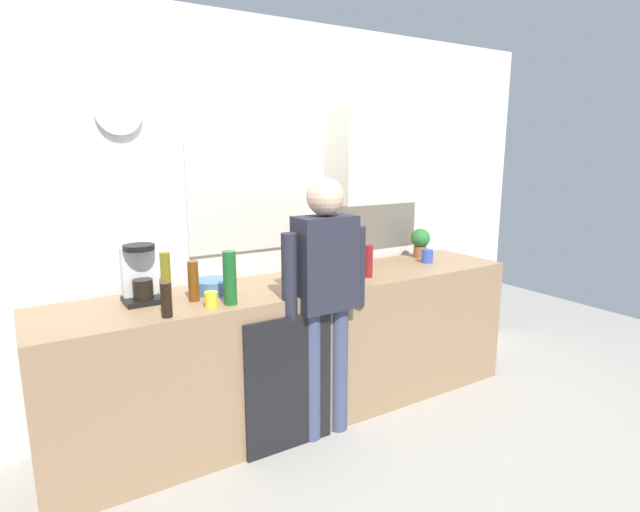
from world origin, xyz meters
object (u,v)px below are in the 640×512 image
(bottle_dark_sauce, at_px, (166,300))
(cup_yellow_cup, at_px, (211,299))
(coffee_maker, at_px, (140,276))
(mixing_bowl, at_px, (212,286))
(cup_blue_mug, at_px, (427,256))
(bottle_olive_oil, at_px, (166,273))
(dish_soap, at_px, (302,264))
(bottle_clear_soda, at_px, (352,263))
(potted_plant, at_px, (420,241))
(person_at_sink, at_px, (325,288))
(bottle_red_vinegar, at_px, (368,261))
(bottle_amber_beer, at_px, (193,281))
(bottle_green_wine, at_px, (230,278))

(bottle_dark_sauce, bearing_deg, cup_yellow_cup, 9.23)
(coffee_maker, xyz_separation_m, mixing_bowl, (0.40, -0.04, -0.11))
(cup_blue_mug, bearing_deg, bottle_dark_sauce, -173.21)
(bottle_dark_sauce, xyz_separation_m, cup_blue_mug, (2.03, 0.24, -0.04))
(cup_yellow_cup, bearing_deg, mixing_bowl, 68.62)
(bottle_olive_oil, distance_m, dish_soap, 0.91)
(bottle_clear_soda, bearing_deg, bottle_olive_oil, 158.40)
(cup_blue_mug, bearing_deg, potted_plant, 63.59)
(bottle_clear_soda, xyz_separation_m, cup_blue_mug, (0.86, 0.22, -0.09))
(cup_yellow_cup, xyz_separation_m, person_at_sink, (0.67, -0.10, -0.01))
(coffee_maker, xyz_separation_m, bottle_dark_sauce, (0.05, -0.35, -0.06))
(bottle_dark_sauce, bearing_deg, mixing_bowl, 41.03)
(bottle_red_vinegar, relative_size, cup_blue_mug, 2.20)
(mixing_bowl, bearing_deg, bottle_amber_beer, -143.99)
(coffee_maker, distance_m, bottle_red_vinegar, 1.44)
(bottle_clear_soda, relative_size, dish_soap, 1.56)
(bottle_dark_sauce, distance_m, bottle_olive_oil, 0.46)
(bottle_clear_soda, distance_m, person_at_sink, 0.29)
(bottle_amber_beer, height_order, cup_blue_mug, bottle_amber_beer)
(bottle_red_vinegar, bearing_deg, coffee_maker, 170.75)
(coffee_maker, bearing_deg, bottle_green_wine, -38.02)
(coffee_maker, distance_m, potted_plant, 2.17)
(coffee_maker, relative_size, bottle_red_vinegar, 1.50)
(cup_blue_mug, bearing_deg, cup_yellow_cup, -173.55)
(bottle_clear_soda, relative_size, cup_blue_mug, 2.80)
(bottle_clear_soda, height_order, bottle_red_vinegar, bottle_clear_soda)
(coffee_maker, bearing_deg, cup_blue_mug, -3.06)
(cup_yellow_cup, bearing_deg, bottle_red_vinegar, 4.09)
(coffee_maker, distance_m, bottle_amber_beer, 0.30)
(cup_blue_mug, distance_m, mixing_bowl, 1.68)
(coffee_maker, xyz_separation_m, bottle_clear_soda, (1.22, -0.33, -0.01))
(bottle_green_wine, xyz_separation_m, cup_yellow_cup, (-0.11, 0.01, -0.11))
(bottle_amber_beer, height_order, cup_yellow_cup, bottle_amber_beer)
(coffee_maker, relative_size, bottle_green_wine, 1.10)
(bottle_olive_oil, bearing_deg, potted_plant, -0.73)
(bottle_green_wine, height_order, bottle_red_vinegar, bottle_green_wine)
(mixing_bowl, bearing_deg, bottle_clear_soda, -19.19)
(bottle_dark_sauce, height_order, cup_blue_mug, bottle_dark_sauce)
(dish_soap, bearing_deg, bottle_amber_beer, -166.18)
(bottle_clear_soda, distance_m, bottle_olive_oil, 1.13)
(person_at_sink, bearing_deg, cup_blue_mug, 16.21)
(mixing_bowl, bearing_deg, bottle_red_vinegar, -10.43)
(bottle_dark_sauce, xyz_separation_m, bottle_red_vinegar, (1.38, 0.12, 0.02))
(coffee_maker, xyz_separation_m, potted_plant, (2.17, 0.06, -0.01))
(dish_soap, bearing_deg, person_at_sink, -103.45)
(mixing_bowl, height_order, dish_soap, dish_soap)
(potted_plant, bearing_deg, bottle_clear_soda, -157.50)
(coffee_maker, xyz_separation_m, bottle_green_wine, (0.41, -0.32, 0.00))
(bottle_green_wine, bearing_deg, mixing_bowl, 90.97)
(person_at_sink, bearing_deg, bottle_amber_beer, 160.61)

